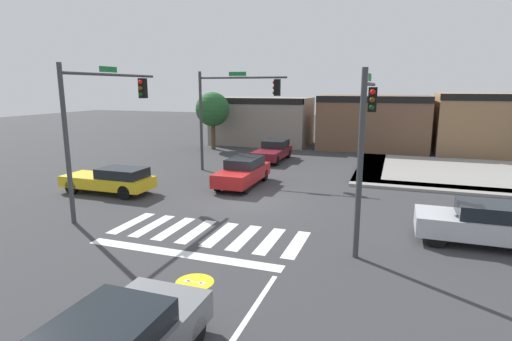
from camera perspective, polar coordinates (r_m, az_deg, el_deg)
The scene contains 13 objects.
ground_plane at distance 18.94m, azimuth -0.79°, elevation -4.30°, with size 120.00×120.00×0.00m, color #353538.
crosswalk_near at distance 15.00m, azimuth -6.77°, elevation -8.74°, with size 7.09×2.54×0.01m.
bike_detector_marking at distance 11.54m, azimuth -8.67°, elevation -15.34°, with size 1.06×1.06×0.01m.
curb_corner_northeast at distance 27.10m, azimuth 23.64°, elevation -0.24°, with size 10.00×10.60×0.15m.
storefront_row at distance 36.22m, azimuth 16.89°, elevation 6.57°, with size 26.98×6.71×4.75m.
traffic_signal_southwest at distance 18.37m, azimuth -20.74°, elevation 8.11°, with size 0.32×6.03×6.12m.
traffic_signal_northwest at distance 24.79m, azimuth -3.45°, elevation 9.58°, with size 5.64×0.32×6.17m.
traffic_signal_southeast at distance 14.11m, azimuth 15.38°, elevation 6.22°, with size 0.32×4.75×5.79m.
car_yellow at distance 21.34m, azimuth -19.80°, elevation -1.23°, with size 4.63×1.72×1.34m.
car_maroon at distance 29.19m, azimuth 2.41°, elevation 2.81°, with size 1.81×4.64×1.41m.
car_red at distance 21.71m, azimuth -1.85°, elevation -0.15°, with size 1.73×4.50×1.48m.
car_silver at distance 15.63m, azimuth 29.45°, elevation -6.55°, with size 4.18×1.79×1.45m.
roadside_tree at distance 34.47m, azimuth -6.15°, elevation 8.57°, with size 2.86×2.86×4.83m.
Camera 1 is at (6.26, -17.09, 5.23)m, focal length 28.27 mm.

